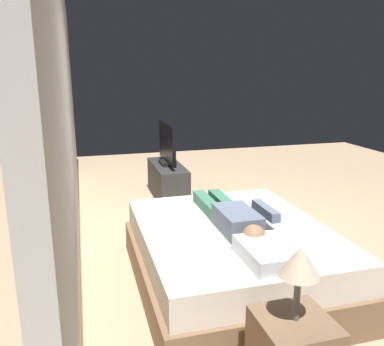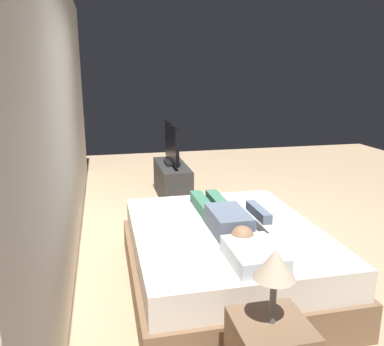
{
  "view_description": "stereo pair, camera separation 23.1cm",
  "coord_description": "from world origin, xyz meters",
  "px_view_note": "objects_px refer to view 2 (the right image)",
  "views": [
    {
      "loc": [
        -3.82,
        1.58,
        1.82
      ],
      "look_at": [
        0.4,
        0.39,
        0.69
      ],
      "focal_mm": 37.62,
      "sensor_mm": 36.0,
      "label": 1
    },
    {
      "loc": [
        -3.88,
        1.35,
        1.82
      ],
      "look_at": [
        0.4,
        0.39,
        0.69
      ],
      "focal_mm": 37.62,
      "sensor_mm": 36.0,
      "label": 2
    }
  ],
  "objects_px": {
    "bed": "(225,258)",
    "pillow": "(254,255)",
    "remote": "(263,215)",
    "tv": "(172,145)",
    "lamp": "(275,265)",
    "person": "(226,217)",
    "tv_stand": "(172,181)"
  },
  "relations": [
    {
      "from": "remote",
      "to": "bed",
      "type": "bearing_deg",
      "value": 113.53
    },
    {
      "from": "bed",
      "to": "tv_stand",
      "type": "xyz_separation_m",
      "value": [
        2.55,
        0.01,
        -0.01
      ]
    },
    {
      "from": "tv",
      "to": "pillow",
      "type": "bearing_deg",
      "value": -179.84
    },
    {
      "from": "pillow",
      "to": "tv",
      "type": "xyz_separation_m",
      "value": [
        3.21,
        0.01,
        0.18
      ]
    },
    {
      "from": "person",
      "to": "lamp",
      "type": "bearing_deg",
      "value": 173.52
    },
    {
      "from": "tv",
      "to": "lamp",
      "type": "xyz_separation_m",
      "value": [
        -3.83,
        0.13,
        0.07
      ]
    },
    {
      "from": "bed",
      "to": "lamp",
      "type": "xyz_separation_m",
      "value": [
        -1.28,
        0.14,
        0.59
      ]
    },
    {
      "from": "person",
      "to": "tv_stand",
      "type": "height_order",
      "value": "person"
    },
    {
      "from": "remote",
      "to": "tv_stand",
      "type": "relative_size",
      "value": 0.14
    },
    {
      "from": "pillow",
      "to": "lamp",
      "type": "relative_size",
      "value": 1.14
    },
    {
      "from": "pillow",
      "to": "person",
      "type": "xyz_separation_m",
      "value": [
        0.69,
        -0.01,
        0.02
      ]
    },
    {
      "from": "pillow",
      "to": "tv",
      "type": "bearing_deg",
      "value": 0.16
    },
    {
      "from": "pillow",
      "to": "remote",
      "type": "xyz_separation_m",
      "value": [
        0.84,
        -0.41,
        -0.05
      ]
    },
    {
      "from": "person",
      "to": "tv",
      "type": "bearing_deg",
      "value": 0.4
    },
    {
      "from": "lamp",
      "to": "tv",
      "type": "bearing_deg",
      "value": -1.95
    },
    {
      "from": "lamp",
      "to": "bed",
      "type": "bearing_deg",
      "value": -6.24
    },
    {
      "from": "remote",
      "to": "lamp",
      "type": "distance_m",
      "value": 1.59
    },
    {
      "from": "pillow",
      "to": "remote",
      "type": "relative_size",
      "value": 3.2
    },
    {
      "from": "bed",
      "to": "tv_stand",
      "type": "relative_size",
      "value": 1.78
    },
    {
      "from": "tv_stand",
      "to": "bed",
      "type": "bearing_deg",
      "value": -179.8
    },
    {
      "from": "pillow",
      "to": "lamp",
      "type": "height_order",
      "value": "lamp"
    },
    {
      "from": "pillow",
      "to": "remote",
      "type": "height_order",
      "value": "pillow"
    },
    {
      "from": "bed",
      "to": "tv_stand",
      "type": "distance_m",
      "value": 2.55
    },
    {
      "from": "bed",
      "to": "remote",
      "type": "relative_size",
      "value": 13.02
    },
    {
      "from": "tv",
      "to": "lamp",
      "type": "distance_m",
      "value": 3.83
    },
    {
      "from": "bed",
      "to": "remote",
      "type": "bearing_deg",
      "value": -66.47
    },
    {
      "from": "bed",
      "to": "pillow",
      "type": "height_order",
      "value": "pillow"
    },
    {
      "from": "person",
      "to": "tv_stand",
      "type": "xyz_separation_m",
      "value": [
        2.52,
        0.02,
        -0.37
      ]
    },
    {
      "from": "remote",
      "to": "tv",
      "type": "bearing_deg",
      "value": 10.09
    },
    {
      "from": "bed",
      "to": "person",
      "type": "distance_m",
      "value": 0.36
    },
    {
      "from": "tv_stand",
      "to": "tv",
      "type": "xyz_separation_m",
      "value": [
        -0.0,
        -0.0,
        0.53
      ]
    },
    {
      "from": "bed",
      "to": "lamp",
      "type": "bearing_deg",
      "value": 173.76
    }
  ]
}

